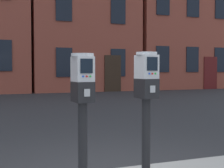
# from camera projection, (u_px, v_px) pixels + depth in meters

# --- Properties ---
(parking_meter_near_kerb) EXTENTS (0.23, 0.26, 1.31)m
(parking_meter_near_kerb) POSITION_uv_depth(u_px,v_px,m) (83.00, 96.00, 3.19)
(parking_meter_near_kerb) COLOR black
(parking_meter_near_kerb) RESTS_ON sidewalk_slab
(parking_meter_twin_adjacent) EXTENTS (0.23, 0.26, 1.34)m
(parking_meter_twin_adjacent) POSITION_uv_depth(u_px,v_px,m) (146.00, 92.00, 3.43)
(parking_meter_twin_adjacent) COLOR black
(parking_meter_twin_adjacent) RESTS_ON sidewalk_slab
(townhouse_brownstone) EXTENTS (6.36, 6.22, 9.12)m
(townhouse_brownstone) POSITION_uv_depth(u_px,v_px,m) (77.00, 18.00, 21.46)
(townhouse_brownstone) COLOR brown
(townhouse_brownstone) RESTS_ON ground_plane
(townhouse_cream_stone) EXTENTS (6.47, 6.38, 10.43)m
(townhouse_cream_stone) POSITION_uv_depth(u_px,v_px,m) (167.00, 15.00, 23.91)
(townhouse_cream_stone) COLOR brown
(townhouse_cream_stone) RESTS_ON ground_plane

